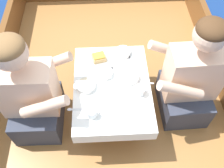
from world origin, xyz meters
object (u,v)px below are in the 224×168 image
at_px(coffee_cup_port, 92,113).
at_px(coffee_cup_starboard, 141,91).
at_px(person_starboard, 190,80).
at_px(sandwich, 99,57).
at_px(person_port, 31,95).

xyz_separation_m(coffee_cup_port, coffee_cup_starboard, (0.36, 0.17, 0.00)).
relative_size(person_starboard, sandwich, 7.67).
relative_size(person_port, person_starboard, 1.00).
bearing_deg(person_port, coffee_cup_port, -20.66).
height_order(person_starboard, coffee_cup_starboard, person_starboard).
bearing_deg(person_port, sandwich, 34.73).
bearing_deg(sandwich, person_port, -146.10).
height_order(sandwich, coffee_cup_port, coffee_cup_port).
bearing_deg(coffee_cup_starboard, person_starboard, 12.66).
bearing_deg(person_port, coffee_cup_starboard, 0.25).
relative_size(sandwich, coffee_cup_port, 1.32).
bearing_deg(person_starboard, person_port, 2.18).
distance_m(person_port, coffee_cup_port, 0.47).
relative_size(person_port, sandwich, 7.63).
relative_size(sandwich, coffee_cup_starboard, 1.40).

